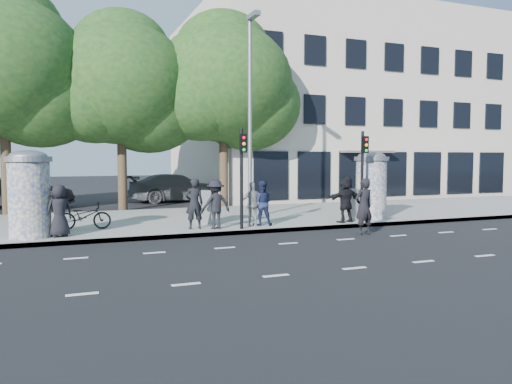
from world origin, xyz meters
name	(u,v)px	position (x,y,z in m)	size (l,w,h in m)	color
ground	(310,252)	(0.00, 0.00, 0.00)	(120.00, 120.00, 0.00)	black
sidewalk	(225,218)	(0.00, 7.50, 0.07)	(40.00, 8.00, 0.15)	gray
curb	(261,231)	(0.00, 3.55, 0.07)	(40.00, 0.10, 0.16)	slate
lane_dash_near	(354,268)	(0.00, -2.20, 0.00)	(32.00, 0.12, 0.01)	silver
lane_dash_far	(288,243)	(0.00, 1.40, 0.00)	(32.00, 0.12, 0.01)	silver
ad_column_left	(29,192)	(-7.20, 4.50, 1.54)	(1.36, 1.36, 2.65)	beige
ad_column_right	(371,184)	(5.20, 4.70, 1.54)	(1.36, 1.36, 2.65)	beige
traffic_pole_near	(242,168)	(-0.60, 3.79, 2.23)	(0.22, 0.31, 3.40)	black
traffic_pole_far	(363,167)	(4.20, 3.79, 2.23)	(0.22, 0.31, 3.40)	black
street_lamp	(251,101)	(0.80, 6.63, 4.79)	(0.25, 0.93, 8.00)	slate
tree_mid_left	(3,67)	(-8.50, 12.50, 6.50)	(7.20, 7.20, 9.57)	#38281C
tree_near_left	(121,84)	(-3.50, 12.70, 6.06)	(6.80, 6.80, 8.97)	#38281C
tree_center	(223,83)	(1.50, 12.30, 6.31)	(7.00, 7.00, 9.30)	#38281C
building	(329,110)	(12.00, 19.99, 5.99)	(20.30, 15.85, 12.00)	beige
ped_a	(59,211)	(-6.37, 4.26, 0.96)	(0.79, 0.51, 1.61)	black
ped_b	(194,204)	(-2.09, 4.44, 1.01)	(0.63, 0.41, 1.73)	black
ped_c	(262,203)	(0.36, 4.38, 0.95)	(0.78, 0.61, 1.60)	#192040
ped_d	(215,204)	(-1.42, 4.18, 0.99)	(1.08, 0.62, 1.68)	black
ped_e	(253,204)	(0.00, 4.34, 0.93)	(0.92, 0.52, 1.56)	gray
ped_f	(346,199)	(3.60, 4.01, 1.02)	(1.61, 0.58, 1.74)	black
man_road	(364,206)	(3.09, 2.04, 0.94)	(0.69, 0.45, 1.89)	black
bicycle	(84,216)	(-5.59, 5.67, 0.61)	(1.73, 0.60, 0.91)	black
cabinet_left	(203,207)	(-1.46, 5.58, 0.76)	(0.59, 0.43, 1.23)	gray
cabinet_right	(358,204)	(4.47, 4.48, 0.75)	(0.57, 0.42, 1.20)	gray
car_mid	(24,193)	(-8.00, 15.80, 0.76)	(4.60, 1.60, 1.52)	black
car_right	(177,188)	(0.03, 16.61, 0.80)	(5.55, 2.25, 1.61)	#5A5D62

